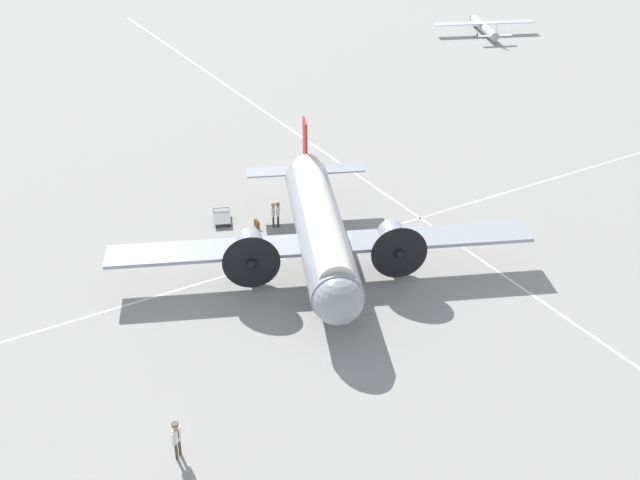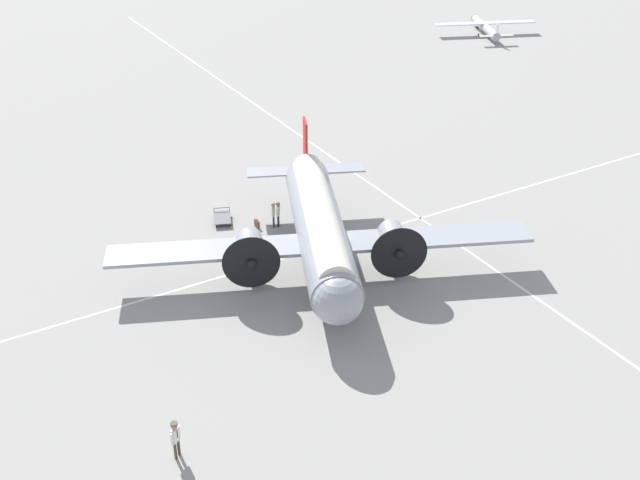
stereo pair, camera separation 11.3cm
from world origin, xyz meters
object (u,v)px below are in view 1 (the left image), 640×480
(crew_foreground, at_px, (176,436))
(suitcase_near_door, at_px, (257,224))
(baggage_cart, at_px, (222,218))
(ramp_agent, at_px, (273,212))
(passenger_boarding, at_px, (278,211))
(airliner_main, at_px, (321,231))
(light_aircraft_distant, at_px, (483,26))

(crew_foreground, bearing_deg, suitcase_near_door, -162.96)
(baggage_cart, bearing_deg, suitcase_near_door, 63.88)
(crew_foreground, distance_m, suitcase_near_door, 19.91)
(ramp_agent, bearing_deg, suitcase_near_door, -87.22)
(passenger_boarding, height_order, baggage_cart, passenger_boarding)
(airliner_main, xyz_separation_m, suitcase_near_door, (6.51, 0.89, -2.36))
(crew_foreground, relative_size, baggage_cart, 0.89)
(crew_foreground, relative_size, suitcase_near_door, 3.52)
(baggage_cart, height_order, light_aircraft_distant, light_aircraft_distant)
(passenger_boarding, relative_size, suitcase_near_door, 3.25)
(airliner_main, xyz_separation_m, baggage_cart, (8.27, 2.48, -2.33))
(light_aircraft_distant, bearing_deg, passenger_boarding, 147.05)
(passenger_boarding, height_order, suitcase_near_door, passenger_boarding)
(passenger_boarding, bearing_deg, light_aircraft_distant, 157.49)
(suitcase_near_door, xyz_separation_m, baggage_cart, (1.77, 1.59, 0.03))
(crew_foreground, height_order, light_aircraft_distant, light_aircraft_distant)
(airliner_main, xyz_separation_m, ramp_agent, (6.04, -0.06, -1.56))
(ramp_agent, distance_m, baggage_cart, 3.47)
(suitcase_near_door, bearing_deg, passenger_boarding, -114.78)
(crew_foreground, distance_m, light_aircraft_distant, 68.37)
(passenger_boarding, xyz_separation_m, ramp_agent, (0.10, 0.28, -0.00))
(airliner_main, bearing_deg, crew_foreground, -29.35)
(passenger_boarding, distance_m, light_aircraft_distant, 48.73)
(airliner_main, relative_size, baggage_cart, 10.86)
(suitcase_near_door, relative_size, baggage_cart, 0.25)
(airliner_main, bearing_deg, passenger_boarding, -160.14)
(suitcase_near_door, bearing_deg, airliner_main, -172.20)
(ramp_agent, bearing_deg, passenger_boarding, 100.53)
(crew_foreground, bearing_deg, passenger_boarding, -166.74)
(ramp_agent, height_order, baggage_cart, ramp_agent)
(airliner_main, height_order, baggage_cart, airliner_main)
(ramp_agent, distance_m, suitcase_near_door, 1.33)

